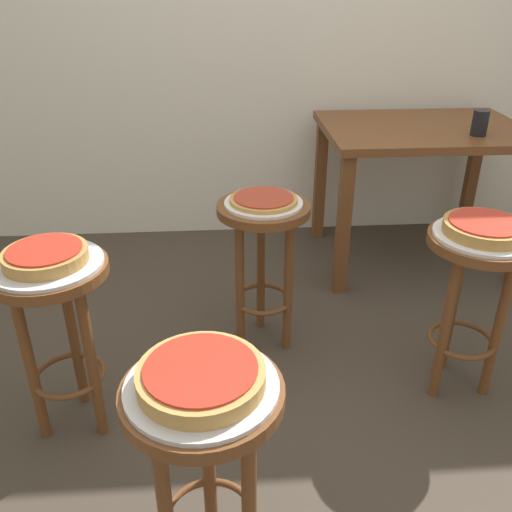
# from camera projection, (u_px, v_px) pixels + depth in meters

# --- Properties ---
(ground_plane) EXTENTS (6.00, 6.00, 0.00)m
(ground_plane) POSITION_uv_depth(u_px,v_px,m) (315.00, 411.00, 2.02)
(ground_plane) COLOR #42382D
(stool_foreground) EXTENTS (0.36, 0.36, 0.64)m
(stool_foreground) POSITION_uv_depth(u_px,v_px,m) (205.00, 445.00, 1.27)
(stool_foreground) COLOR brown
(stool_foreground) RESTS_ON ground_plane
(serving_plate_foreground) EXTENTS (0.34, 0.34, 0.01)m
(serving_plate_foreground) POSITION_uv_depth(u_px,v_px,m) (202.00, 386.00, 1.18)
(serving_plate_foreground) COLOR silver
(serving_plate_foreground) RESTS_ON stool_foreground
(pizza_foreground) EXTENTS (0.28, 0.28, 0.05)m
(pizza_foreground) POSITION_uv_depth(u_px,v_px,m) (201.00, 376.00, 1.17)
(pizza_foreground) COLOR tan
(pizza_foreground) RESTS_ON serving_plate_foreground
(stool_middle) EXTENTS (0.36, 0.36, 0.64)m
(stool_middle) POSITION_uv_depth(u_px,v_px,m) (57.00, 312.00, 1.76)
(stool_middle) COLOR brown
(stool_middle) RESTS_ON ground_plane
(serving_plate_middle) EXTENTS (0.34, 0.34, 0.01)m
(serving_plate_middle) POSITION_uv_depth(u_px,v_px,m) (47.00, 264.00, 1.67)
(serving_plate_middle) COLOR silver
(serving_plate_middle) RESTS_ON stool_middle
(pizza_middle) EXTENTS (0.25, 0.25, 0.05)m
(pizza_middle) POSITION_uv_depth(u_px,v_px,m) (45.00, 256.00, 1.66)
(pizza_middle) COLOR #B78442
(pizza_middle) RESTS_ON serving_plate_middle
(stool_leftside) EXTENTS (0.36, 0.36, 0.64)m
(stool_leftside) POSITION_uv_depth(u_px,v_px,m) (474.00, 280.00, 1.93)
(stool_leftside) COLOR brown
(stool_leftside) RESTS_ON ground_plane
(serving_plate_leftside) EXTENTS (0.33, 0.33, 0.01)m
(serving_plate_leftside) POSITION_uv_depth(u_px,v_px,m) (483.00, 235.00, 1.85)
(serving_plate_leftside) COLOR silver
(serving_plate_leftside) RESTS_ON stool_leftside
(pizza_leftside) EXTENTS (0.28, 0.28, 0.05)m
(pizza_leftside) POSITION_uv_depth(u_px,v_px,m) (485.00, 228.00, 1.84)
(pizza_leftside) COLOR #B78442
(pizza_leftside) RESTS_ON serving_plate_leftside
(stool_rear) EXTENTS (0.36, 0.36, 0.64)m
(stool_rear) POSITION_uv_depth(u_px,v_px,m) (263.00, 244.00, 2.19)
(stool_rear) COLOR brown
(stool_rear) RESTS_ON ground_plane
(serving_plate_rear) EXTENTS (0.30, 0.30, 0.01)m
(serving_plate_rear) POSITION_uv_depth(u_px,v_px,m) (264.00, 203.00, 2.11)
(serving_plate_rear) COLOR white
(serving_plate_rear) RESTS_ON stool_rear
(pizza_rear) EXTENTS (0.26, 0.26, 0.02)m
(pizza_rear) POSITION_uv_depth(u_px,v_px,m) (264.00, 199.00, 2.10)
(pizza_rear) COLOR tan
(pizza_rear) RESTS_ON serving_plate_rear
(dining_table) EXTENTS (1.00, 0.74, 0.74)m
(dining_table) POSITION_uv_depth(u_px,v_px,m) (422.00, 148.00, 2.79)
(dining_table) COLOR brown
(dining_table) RESTS_ON ground_plane
(cup_near_edge) EXTENTS (0.07, 0.07, 0.12)m
(cup_near_edge) POSITION_uv_depth(u_px,v_px,m) (480.00, 123.00, 2.56)
(cup_near_edge) COLOR black
(cup_near_edge) RESTS_ON dining_table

